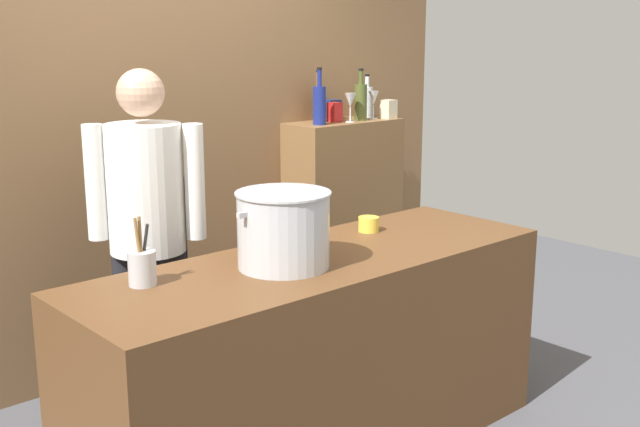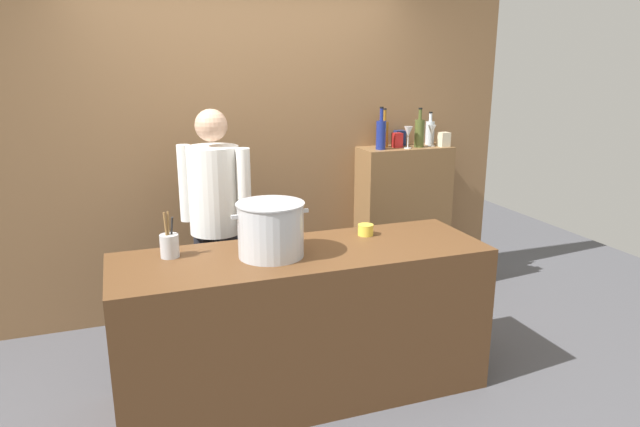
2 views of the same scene
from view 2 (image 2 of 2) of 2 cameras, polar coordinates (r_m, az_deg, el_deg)
The scene contains 17 objects.
ground_plane at distance 3.65m, azimuth -1.58°, elevation -17.34°, with size 8.00×8.00×0.00m, color #4C4C51.
brick_back_panel at distance 4.45m, azimuth -7.46°, elevation 9.12°, with size 4.40×0.10×3.00m, color olive.
prep_counter at distance 3.43m, azimuth -1.64°, elevation -10.98°, with size 2.15×0.70×0.90m, color brown.
bar_cabinet at distance 4.86m, azimuth 8.28°, elevation -0.80°, with size 0.76×0.32×1.27m, color brown.
chef at distance 3.85m, azimuth -10.42°, elevation -0.05°, with size 0.45×0.43×1.66m.
stockpot_large at distance 3.15m, azimuth -4.96°, elevation -1.61°, with size 0.44×0.38×0.30m.
utensil_crock at distance 3.25m, azimuth -14.88°, elevation -3.08°, with size 0.10×0.10×0.26m.
butter_jar at distance 3.55m, azimuth 4.60°, elevation -1.64°, with size 0.10×0.10×0.07m, color yellow.
wine_bottle_clear at distance 4.89m, azimuth 10.98°, elevation 8.02°, with size 0.07×0.07×0.27m.
wine_bottle_cobalt at distance 4.56m, azimuth 6.14°, elevation 7.95°, with size 0.08×0.08×0.34m.
wine_bottle_amber at distance 4.68m, azimuth 6.48°, elevation 8.00°, with size 0.06×0.06×0.31m.
wine_bottle_olive at distance 4.73m, azimuth 9.96°, elevation 8.02°, with size 0.08×0.08×0.32m.
wine_glass_wide at distance 4.64m, azimuth 8.86°, elevation 8.02°, with size 0.07×0.07×0.18m.
wine_glass_tall at distance 4.79m, azimuth 11.17°, elevation 8.09°, with size 0.07×0.07×0.17m.
spice_tin_navy at distance 4.81m, azimuth 8.01°, elevation 7.53°, with size 0.08×0.08×0.12m, color navy.
spice_tin_cream at distance 4.80m, azimuth 12.34°, elevation 7.28°, with size 0.08×0.08×0.12m, color beige.
spice_tin_red at distance 4.69m, azimuth 7.76°, elevation 7.31°, with size 0.07×0.07×0.12m, color red.
Camera 2 is at (-0.95, -2.92, 1.96)m, focal length 31.87 mm.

